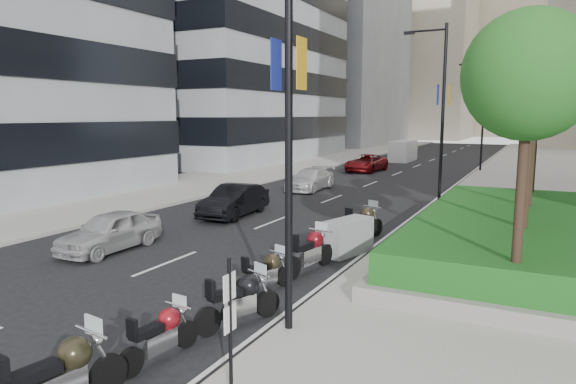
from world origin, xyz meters
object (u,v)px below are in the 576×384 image
Objects in this scene: motorcycle_4 at (310,251)px; motorcycle_6 at (363,223)px; motorcycle_2 at (240,300)px; car_b at (234,201)px; car_a at (110,231)px; car_d at (366,163)px; motorcycle_1 at (161,334)px; lamp_post_0 at (282,92)px; lamp_post_1 at (440,106)px; motorcycle_5 at (347,237)px; lamp_post_2 at (481,109)px; delivery_van at (403,152)px; motorcycle_3 at (266,272)px; parking_sign at (230,324)px; car_c at (310,179)px; motorcycle_0 at (60,377)px.

motorcycle_6 is (0.11, 4.53, 0.01)m from motorcycle_4.
motorcycle_2 is 12.48m from car_b.
car_d is (0.01, 28.04, 0.02)m from car_a.
motorcycle_1 is 0.82× the size of motorcycle_4.
lamp_post_0 reaches higher than motorcycle_6.
lamp_post_1 is at bearing 90.00° from lamp_post_0.
motorcycle_2 reaches higher than motorcycle_1.
motorcycle_6 is at bearing 20.74° from motorcycle_5.
delivery_van is (-8.07, 7.22, -4.11)m from lamp_post_2.
lamp_post_0 is at bearing -124.09° from motorcycle_3.
car_b is at bearing -90.07° from delivery_van.
delivery_van is (-8.07, 25.22, -4.11)m from lamp_post_1.
lamp_post_1 reaches higher than car_b.
motorcycle_2 is 0.42× the size of car_d.
motorcycle_2 is at bearing -60.92° from car_b.
car_a is (-8.38, 3.38, -4.39)m from lamp_post_0.
lamp_post_2 is (0.00, 35.00, 0.00)m from lamp_post_0.
motorcycle_4 is 0.54× the size of car_b.
lamp_post_2 is at bearing 90.00° from lamp_post_0.
lamp_post_2 is (0.00, 18.00, 0.00)m from lamp_post_1.
motorcycle_1 is at bearing -167.95° from motorcycle_5.
parking_sign is at bearing -89.01° from lamp_post_2.
car_b is 0.97× the size of car_c.
delivery_van is (0.09, 22.57, 0.30)m from car_c.
lamp_post_1 is at bearing 57.97° from car_a.
motorcycle_4 is at bearing 4.33° from motorcycle_1.
parking_sign is 15.86m from car_b.
lamp_post_0 is 1.00× the size of lamp_post_2.
car_c reaches higher than motorcycle_0.
lamp_post_1 reaches higher than motorcycle_6.
delivery_van reaches higher than motorcycle_4.
lamp_post_1 is at bearing 36.15° from car_b.
motorcycle_5 is (-0.93, -28.45, -4.47)m from lamp_post_2.
motorcycle_6 is 0.46× the size of car_d.
motorcycle_5 is 0.42× the size of car_d.
parking_sign reaches higher than motorcycle_6.
lamp_post_1 is at bearing 19.10° from motorcycle_2.
parking_sign is at bearing -106.05° from motorcycle_1.
motorcycle_3 is 18.77m from car_c.
motorcycle_5 is (-1.58, 9.55, -0.86)m from parking_sign.
car_b is (-8.48, 13.39, -0.73)m from parking_sign.
car_b is at bearing -85.02° from car_d.
car_c reaches higher than motorcycle_2.
motorcycle_1 is at bearing -124.56° from lamp_post_0.
motorcycle_4 is at bearing -172.10° from motorcycle_5.
motorcycle_4 is at bearing 106.34° from lamp_post_0.
motorcycle_4 is 16.90m from car_c.
motorcycle_2 is 2.21m from motorcycle_3.
motorcycle_5 is at bearing -61.21° from car_c.
car_c is at bearing 33.78° from motorcycle_4.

